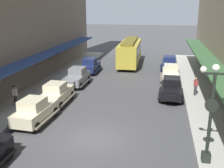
{
  "coord_description": "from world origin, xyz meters",
  "views": [
    {
      "loc": [
        3.91,
        -14.4,
        7.95
      ],
      "look_at": [
        0.0,
        6.0,
        1.8
      ],
      "focal_mm": 42.81,
      "sensor_mm": 36.0,
      "label": 1
    }
  ],
  "objects": [
    {
      "name": "parked_car_5",
      "position": [
        -4.59,
        5.42,
        0.94
      ],
      "size": [
        2.14,
        4.26,
        1.84
      ],
      "color": "beige",
      "rests_on": "ground"
    },
    {
      "name": "ground_plane",
      "position": [
        0.0,
        0.0,
        0.0
      ],
      "size": [
        200.0,
        200.0,
        0.0
      ],
      "primitive_type": "plane",
      "color": "#424244"
    },
    {
      "name": "pedestrian_2",
      "position": [
        -7.52,
        3.97,
        1.01
      ],
      "size": [
        0.36,
        0.28,
        1.67
      ],
      "color": "#2D2D33",
      "rests_on": "sidewalk_left"
    },
    {
      "name": "parked_car_6",
      "position": [
        4.78,
        19.0,
        0.94
      ],
      "size": [
        2.18,
        4.28,
        1.84
      ],
      "color": "#19234C",
      "rests_on": "ground"
    },
    {
      "name": "pedestrian_3",
      "position": [
        6.97,
        9.43,
        0.99
      ],
      "size": [
        0.36,
        0.24,
        1.64
      ],
      "color": "#2D2D33",
      "rests_on": "sidewalk_right"
    },
    {
      "name": "lamp_post_with_clock",
      "position": [
        6.4,
        -1.53,
        2.99
      ],
      "size": [
        1.42,
        0.44,
        5.16
      ],
      "color": "black",
      "rests_on": "sidewalk_right"
    },
    {
      "name": "streetcar",
      "position": [
        -0.52,
        21.71,
        1.9
      ],
      "size": [
        2.75,
        9.66,
        3.46
      ],
      "color": "gold",
      "rests_on": "ground"
    },
    {
      "name": "parked_car_2",
      "position": [
        -4.6,
        1.53,
        0.94
      ],
      "size": [
        2.3,
        4.32,
        1.84
      ],
      "color": "beige",
      "rests_on": "ground"
    },
    {
      "name": "fire_hydrant",
      "position": [
        -6.35,
        4.39,
        0.56
      ],
      "size": [
        0.24,
        0.24,
        0.82
      ],
      "color": "#B21E19",
      "rests_on": "sidewalk_left"
    },
    {
      "name": "parked_car_0",
      "position": [
        -4.66,
        16.25,
        0.94
      ],
      "size": [
        2.18,
        4.27,
        1.84
      ],
      "color": "#19234C",
      "rests_on": "ground"
    },
    {
      "name": "parked_car_3",
      "position": [
        -4.58,
        10.82,
        0.94
      ],
      "size": [
        2.2,
        4.28,
        1.84
      ],
      "color": "slate",
      "rests_on": "ground"
    },
    {
      "name": "sidewalk_right",
      "position": [
        7.5,
        0.0,
        0.07
      ],
      "size": [
        3.0,
        60.0,
        0.15
      ],
      "primitive_type": "cube",
      "color": "#A8A59E",
      "rests_on": "ground"
    },
    {
      "name": "parked_car_7",
      "position": [
        4.87,
        14.42,
        0.94
      ],
      "size": [
        2.16,
        4.27,
        1.84
      ],
      "color": "beige",
      "rests_on": "ground"
    },
    {
      "name": "parked_car_4",
      "position": [
        4.82,
        8.59,
        0.94
      ],
      "size": [
        2.23,
        4.29,
        1.84
      ],
      "color": "black",
      "rests_on": "ground"
    }
  ]
}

